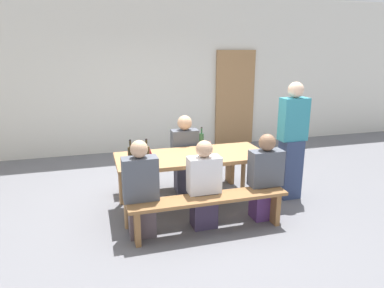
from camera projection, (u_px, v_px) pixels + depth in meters
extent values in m
plane|color=slate|center=(192.00, 206.00, 4.83)|extent=(24.00, 24.00, 0.00)
cube|color=silver|center=(151.00, 75.00, 7.27)|extent=(14.00, 0.20, 3.20)
cube|color=#9E7247|center=(235.00, 98.00, 7.79)|extent=(0.90, 0.06, 2.10)
cube|color=#9E7247|center=(192.00, 157.00, 4.64)|extent=(2.01, 0.83, 0.05)
cylinder|color=#9E7247|center=(126.00, 201.00, 4.16)|extent=(0.07, 0.07, 0.70)
cylinder|color=#9E7247|center=(266.00, 185.00, 4.66)|extent=(0.07, 0.07, 0.70)
cylinder|color=#9E7247|center=(121.00, 181.00, 4.82)|extent=(0.07, 0.07, 0.70)
cylinder|color=#9E7247|center=(243.00, 168.00, 5.32)|extent=(0.07, 0.07, 0.70)
cube|color=olive|center=(209.00, 198.00, 4.05)|extent=(1.91, 0.30, 0.04)
cube|color=olive|center=(137.00, 226.00, 3.88)|extent=(0.06, 0.24, 0.41)
cube|color=olive|center=(274.00, 207.00, 4.34)|extent=(0.06, 0.24, 0.41)
cube|color=olive|center=(179.00, 162.00, 5.38)|extent=(1.91, 0.30, 0.04)
cube|color=olive|center=(124.00, 181.00, 5.21)|extent=(0.06, 0.24, 0.41)
cube|color=olive|center=(230.00, 170.00, 5.67)|extent=(0.06, 0.24, 0.41)
cylinder|color=#332814|center=(131.00, 157.00, 4.11)|extent=(0.07, 0.07, 0.25)
cylinder|color=#332814|center=(130.00, 144.00, 4.07)|extent=(0.02, 0.02, 0.08)
cylinder|color=black|center=(130.00, 140.00, 4.06)|extent=(0.03, 0.03, 0.01)
cylinder|color=#332814|center=(147.00, 156.00, 4.17)|extent=(0.07, 0.07, 0.24)
cylinder|color=#332814|center=(146.00, 143.00, 4.13)|extent=(0.02, 0.02, 0.08)
cylinder|color=black|center=(146.00, 139.00, 4.12)|extent=(0.03, 0.03, 0.01)
cylinder|color=#234C2D|center=(201.00, 140.00, 4.96)|extent=(0.07, 0.07, 0.20)
cylinder|color=#234C2D|center=(202.00, 131.00, 4.92)|extent=(0.02, 0.02, 0.08)
cylinder|color=black|center=(202.00, 127.00, 4.91)|extent=(0.03, 0.03, 0.01)
cylinder|color=silver|center=(150.00, 160.00, 4.40)|extent=(0.06, 0.06, 0.01)
cylinder|color=silver|center=(150.00, 157.00, 4.39)|extent=(0.01, 0.01, 0.07)
cone|color=maroon|center=(150.00, 151.00, 4.37)|extent=(0.06, 0.06, 0.10)
cylinder|color=silver|center=(210.00, 151.00, 4.81)|extent=(0.06, 0.06, 0.01)
cylinder|color=silver|center=(210.00, 148.00, 4.80)|extent=(0.01, 0.01, 0.06)
cone|color=#D18C93|center=(210.00, 143.00, 4.78)|extent=(0.07, 0.07, 0.08)
cube|color=#584A50|center=(142.00, 217.00, 4.04)|extent=(0.30, 0.24, 0.45)
cube|color=#4C515B|center=(140.00, 179.00, 3.91)|extent=(0.40, 0.20, 0.50)
sphere|color=tan|center=(139.00, 149.00, 3.82)|extent=(0.20, 0.20, 0.20)
cube|color=#392E48|center=(204.00, 209.00, 4.24)|extent=(0.29, 0.24, 0.45)
cube|color=silver|center=(204.00, 175.00, 4.12)|extent=(0.39, 0.20, 0.44)
sphere|color=tan|center=(204.00, 149.00, 4.04)|extent=(0.20, 0.20, 0.20)
cube|color=#54316C|center=(264.00, 201.00, 4.46)|extent=(0.31, 0.24, 0.45)
cube|color=#4C515B|center=(266.00, 168.00, 4.34)|extent=(0.42, 0.20, 0.45)
sphere|color=#846047|center=(267.00, 142.00, 4.25)|extent=(0.21, 0.21, 0.21)
cube|color=#494A60|center=(185.00, 177.00, 5.31)|extent=(0.30, 0.24, 0.45)
cube|color=#4C515B|center=(185.00, 147.00, 5.18)|extent=(0.40, 0.20, 0.51)
sphere|color=tan|center=(185.00, 123.00, 5.09)|extent=(0.22, 0.22, 0.22)
cube|color=navy|center=(290.00, 169.00, 5.04)|extent=(0.29, 0.24, 0.87)
cube|color=teal|center=(294.00, 119.00, 4.85)|extent=(0.38, 0.20, 0.60)
sphere|color=beige|center=(296.00, 90.00, 4.74)|extent=(0.22, 0.22, 0.22)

